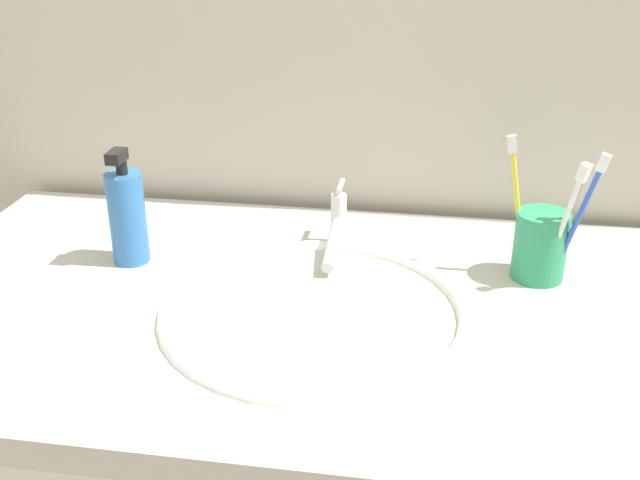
{
  "coord_description": "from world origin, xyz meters",
  "views": [
    {
      "loc": [
        0.12,
        -0.86,
        1.38
      ],
      "look_at": [
        -0.02,
        0.0,
        0.97
      ],
      "focal_mm": 42.39,
      "sensor_mm": 36.0,
      "label": 1
    }
  ],
  "objects_px": {
    "toothbrush_cup": "(540,246)",
    "soap_dispenser": "(127,216)",
    "toothbrush_blue": "(581,212)",
    "toothbrush_purple": "(567,214)",
    "toothbrush_white": "(566,217)",
    "faucet": "(336,228)",
    "toothbrush_yellow": "(517,196)"
  },
  "relations": [
    {
      "from": "toothbrush_white",
      "to": "toothbrush_blue",
      "type": "distance_m",
      "value": 0.02
    },
    {
      "from": "toothbrush_purple",
      "to": "toothbrush_yellow",
      "type": "height_order",
      "value": "toothbrush_yellow"
    },
    {
      "from": "faucet",
      "to": "toothbrush_blue",
      "type": "bearing_deg",
      "value": -11.2
    },
    {
      "from": "toothbrush_cup",
      "to": "toothbrush_yellow",
      "type": "bearing_deg",
      "value": 168.21
    },
    {
      "from": "faucet",
      "to": "toothbrush_cup",
      "type": "distance_m",
      "value": 0.29
    },
    {
      "from": "toothbrush_cup",
      "to": "toothbrush_purple",
      "type": "xyz_separation_m",
      "value": [
        0.03,
        -0.01,
        0.06
      ]
    },
    {
      "from": "toothbrush_cup",
      "to": "toothbrush_blue",
      "type": "xyz_separation_m",
      "value": [
        0.04,
        -0.02,
        0.06
      ]
    },
    {
      "from": "toothbrush_blue",
      "to": "toothbrush_purple",
      "type": "bearing_deg",
      "value": 147.06
    },
    {
      "from": "toothbrush_yellow",
      "to": "toothbrush_blue",
      "type": "distance_m",
      "value": 0.09
    },
    {
      "from": "faucet",
      "to": "toothbrush_blue",
      "type": "distance_m",
      "value": 0.35
    },
    {
      "from": "toothbrush_white",
      "to": "toothbrush_yellow",
      "type": "height_order",
      "value": "toothbrush_yellow"
    },
    {
      "from": "toothbrush_cup",
      "to": "soap_dispenser",
      "type": "xyz_separation_m",
      "value": [
        -0.58,
        -0.04,
        0.02
      ]
    },
    {
      "from": "toothbrush_yellow",
      "to": "soap_dispenser",
      "type": "relative_size",
      "value": 1.14
    },
    {
      "from": "toothbrush_purple",
      "to": "toothbrush_cup",
      "type": "bearing_deg",
      "value": 151.37
    },
    {
      "from": "toothbrush_blue",
      "to": "soap_dispenser",
      "type": "xyz_separation_m",
      "value": [
        -0.63,
        -0.02,
        -0.04
      ]
    },
    {
      "from": "toothbrush_purple",
      "to": "soap_dispenser",
      "type": "distance_m",
      "value": 0.61
    },
    {
      "from": "toothbrush_yellow",
      "to": "toothbrush_cup",
      "type": "bearing_deg",
      "value": -11.79
    },
    {
      "from": "toothbrush_white",
      "to": "toothbrush_blue",
      "type": "bearing_deg",
      "value": 24.03
    },
    {
      "from": "toothbrush_cup",
      "to": "soap_dispenser",
      "type": "distance_m",
      "value": 0.59
    },
    {
      "from": "soap_dispenser",
      "to": "toothbrush_white",
      "type": "bearing_deg",
      "value": 0.59
    },
    {
      "from": "toothbrush_purple",
      "to": "toothbrush_blue",
      "type": "height_order",
      "value": "toothbrush_blue"
    },
    {
      "from": "toothbrush_white",
      "to": "toothbrush_yellow",
      "type": "relative_size",
      "value": 0.92
    },
    {
      "from": "faucet",
      "to": "toothbrush_white",
      "type": "distance_m",
      "value": 0.33
    },
    {
      "from": "faucet",
      "to": "toothbrush_cup",
      "type": "relative_size",
      "value": 1.63
    },
    {
      "from": "toothbrush_cup",
      "to": "toothbrush_yellow",
      "type": "distance_m",
      "value": 0.08
    },
    {
      "from": "toothbrush_cup",
      "to": "toothbrush_white",
      "type": "distance_m",
      "value": 0.07
    },
    {
      "from": "toothbrush_blue",
      "to": "soap_dispenser",
      "type": "height_order",
      "value": "toothbrush_blue"
    },
    {
      "from": "toothbrush_purple",
      "to": "toothbrush_yellow",
      "type": "bearing_deg",
      "value": 160.8
    },
    {
      "from": "toothbrush_cup",
      "to": "soap_dispenser",
      "type": "bearing_deg",
      "value": -176.1
    },
    {
      "from": "toothbrush_blue",
      "to": "faucet",
      "type": "bearing_deg",
      "value": 168.8
    },
    {
      "from": "toothbrush_cup",
      "to": "toothbrush_blue",
      "type": "height_order",
      "value": "toothbrush_blue"
    },
    {
      "from": "toothbrush_white",
      "to": "soap_dispenser",
      "type": "height_order",
      "value": "toothbrush_white"
    }
  ]
}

